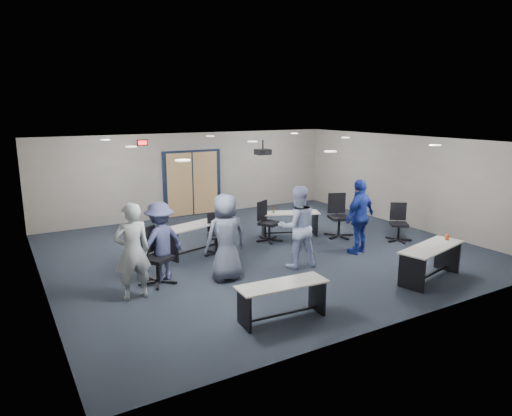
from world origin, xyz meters
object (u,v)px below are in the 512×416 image
chair_loose_left (157,256)px  table_front_left (282,295)px  person_gray (132,251)px  person_navy (360,217)px  table_front_right (431,257)px  chair_back_b (216,235)px  person_lightblue (297,227)px  chair_back_c (269,222)px  chair_loose_right (399,223)px  chair_back_d (339,216)px  table_back_right (289,220)px  person_back (160,242)px  table_back_left (197,233)px  person_plaid (226,237)px

chair_loose_left → table_front_left: bearing=-97.1°
person_gray → person_navy: bearing=179.1°
table_front_right → chair_back_b: 4.86m
table_front_left → chair_loose_left: (-1.29, 2.60, 0.14)m
table_front_right → person_lightblue: person_lightblue is taller
chair_back_c → person_gray: person_gray is taller
chair_loose_right → chair_back_b: bearing=-160.9°
chair_back_c → chair_loose_right: chair_back_c is taller
person_gray → chair_back_d: bearing=-168.4°
table_back_right → person_back: person_back is taller
table_front_left → chair_loose_right: 5.70m
table_front_left → table_front_right: (3.65, -0.03, 0.06)m
chair_loose_left → person_gray: (-0.61, -0.49, 0.34)m
table_back_left → person_back: person_back is taller
chair_back_c → person_plaid: person_plaid is taller
table_back_right → table_front_right: bearing=-59.2°
chair_back_b → chair_back_d: (3.57, -0.32, 0.10)m
table_front_left → person_back: (-1.16, 2.75, 0.39)m
table_front_right → chair_loose_left: chair_loose_left is taller
chair_loose_left → person_lightblue: size_ratio=0.63×
chair_back_b → person_navy: 3.50m
chair_back_d → person_navy: 1.46m
chair_back_b → person_plaid: bearing=-84.6°
person_plaid → person_lightblue: bearing=179.0°
person_navy → chair_back_d: bearing=-125.9°
table_front_right → person_plaid: 4.24m
chair_loose_left → chair_loose_right: 6.52m
table_front_left → table_back_left: bearing=91.4°
table_back_right → chair_back_c: bearing=-143.5°
table_front_right → person_lightblue: bearing=119.6°
chair_loose_right → person_lightblue: bearing=-139.7°
chair_back_b → chair_back_d: 3.59m
chair_back_c → person_navy: bearing=-83.6°
person_gray → person_navy: (5.50, -0.04, 0.00)m
chair_back_b → chair_loose_right: bearing=6.8°
table_back_left → table_back_right: 2.83m
table_back_left → chair_back_b: chair_back_b is taller
person_lightblue → chair_back_b: bearing=-41.3°
chair_loose_left → person_gray: 0.86m
person_gray → person_plaid: person_gray is taller
person_back → person_plaid: bearing=135.3°
table_front_left → chair_loose_left: bearing=120.6°
chair_back_d → person_plaid: size_ratio=0.66×
table_back_right → person_gray: size_ratio=0.93×
person_back → chair_back_d: bearing=170.5°
table_front_left → person_navy: size_ratio=0.88×
table_back_right → person_navy: person_navy is taller
table_back_left → table_back_right: (2.82, 0.15, -0.04)m
chair_back_b → chair_loose_left: size_ratio=0.86×
table_back_left → table_front_left: bearing=-108.6°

